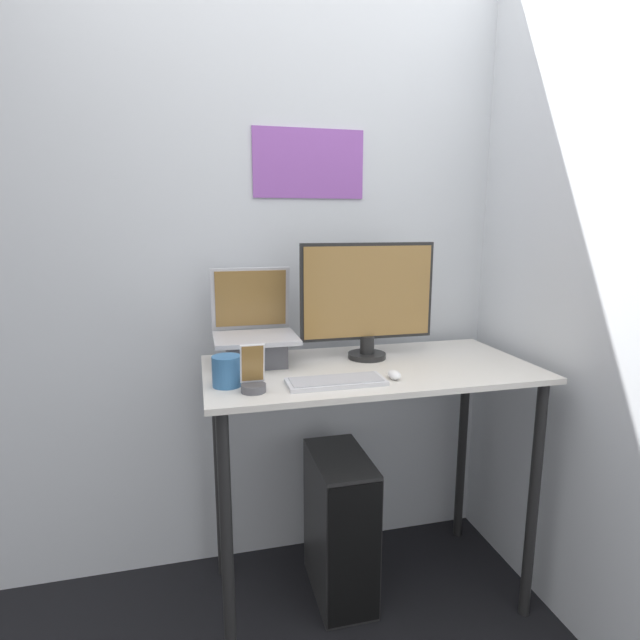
{
  "coord_description": "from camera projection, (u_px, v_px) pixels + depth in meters",
  "views": [
    {
      "loc": [
        -0.6,
        -1.35,
        1.45
      ],
      "look_at": [
        -0.19,
        0.3,
        1.12
      ],
      "focal_mm": 28.0,
      "sensor_mm": 36.0,
      "label": 1
    }
  ],
  "objects": [
    {
      "name": "desk",
      "position": [
        369.0,
        403.0,
        1.84
      ],
      "size": [
        1.19,
        0.6,
        0.94
      ],
      "color": "beige",
      "rests_on": "ground_plane"
    },
    {
      "name": "monitor",
      "position": [
        368.0,
        300.0,
        1.88
      ],
      "size": [
        0.52,
        0.15,
        0.44
      ],
      "color": "black",
      "rests_on": "desk"
    },
    {
      "name": "mouse",
      "position": [
        394.0,
        375.0,
        1.66
      ],
      "size": [
        0.04,
        0.06,
        0.03
      ],
      "color": "white",
      "rests_on": "desk"
    },
    {
      "name": "cell_phone",
      "position": [
        253.0,
        379.0,
        1.53
      ],
      "size": [
        0.08,
        0.08,
        0.15
      ],
      "color": "#4C4C51",
      "rests_on": "desk"
    },
    {
      "name": "mug",
      "position": [
        227.0,
        371.0,
        1.59
      ],
      "size": [
        0.09,
        0.09,
        0.1
      ],
      "color": "#336699",
      "rests_on": "desk"
    },
    {
      "name": "laptop",
      "position": [
        255.0,
        340.0,
        1.83
      ],
      "size": [
        0.3,
        0.27,
        0.35
      ],
      "color": "#4C4C51",
      "rests_on": "desk"
    },
    {
      "name": "wall_back",
      "position": [
        341.0,
        258.0,
        2.11
      ],
      "size": [
        6.0,
        0.06,
        2.6
      ],
      "color": "silver",
      "rests_on": "ground_plane"
    },
    {
      "name": "keyboard",
      "position": [
        336.0,
        381.0,
        1.61
      ],
      "size": [
        0.32,
        0.12,
        0.02
      ],
      "color": "silver",
      "rests_on": "desk"
    },
    {
      "name": "wall_side_right",
      "position": [
        600.0,
        269.0,
        1.62
      ],
      "size": [
        0.05,
        6.0,
        2.6
      ],
      "color": "silver",
      "rests_on": "ground_plane"
    },
    {
      "name": "computer_tower",
      "position": [
        340.0,
        525.0,
        1.94
      ],
      "size": [
        0.21,
        0.38,
        0.58
      ],
      "color": "black",
      "rests_on": "ground_plane"
    }
  ]
}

